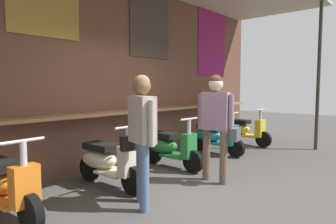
{
  "coord_description": "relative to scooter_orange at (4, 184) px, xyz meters",
  "views": [
    {
      "loc": [
        -3.44,
        -2.54,
        1.51
      ],
      "look_at": [
        0.61,
        1.01,
        1.06
      ],
      "focal_mm": 31.6,
      "sensor_mm": 36.0,
      "label": 1
    }
  ],
  "objects": [
    {
      "name": "ground_plane",
      "position": [
        2.19,
        -1.08,
        -0.39
      ],
      "size": [
        28.34,
        28.34,
        0.0
      ],
      "primitive_type": "plane",
      "color": "#474442"
    },
    {
      "name": "market_stall_facade",
      "position": [
        2.19,
        0.74,
        1.73
      ],
      "size": [
        10.12,
        2.82,
        3.8
      ],
      "color": "brown",
      "rests_on": "ground_plane"
    },
    {
      "name": "scooter_orange",
      "position": [
        0.0,
        0.0,
        0.0
      ],
      "size": [
        0.49,
        1.4,
        0.97
      ],
      "rotation": [
        0.0,
        0.0,
        -1.5
      ],
      "color": "orange",
      "rests_on": "ground_plane"
    },
    {
      "name": "scooter_cream",
      "position": [
        1.44,
        0.0,
        0.0
      ],
      "size": [
        0.46,
        1.4,
        0.97
      ],
      "rotation": [
        0.0,
        0.0,
        -1.53
      ],
      "color": "beige",
      "rests_on": "ground_plane"
    },
    {
      "name": "scooter_green",
      "position": [
        2.89,
        0.0,
        0.0
      ],
      "size": [
        0.46,
        1.4,
        0.97
      ],
      "rotation": [
        0.0,
        0.0,
        -1.58
      ],
      "color": "#237533",
      "rests_on": "ground_plane"
    },
    {
      "name": "scooter_teal",
      "position": [
        4.47,
        0.0,
        0.0
      ],
      "size": [
        0.48,
        1.4,
        0.97
      ],
      "rotation": [
        0.0,
        0.0,
        -1.63
      ],
      "color": "#197075",
      "rests_on": "ground_plane"
    },
    {
      "name": "scooter_yellow",
      "position": [
        5.89,
        0.0,
        0.0
      ],
      "size": [
        0.48,
        1.4,
        0.97
      ],
      "rotation": [
        0.0,
        0.0,
        -1.63
      ],
      "color": "gold",
      "rests_on": "ground_plane"
    },
    {
      "name": "shopper_with_handbag",
      "position": [
        1.28,
        -0.96,
        0.62
      ],
      "size": [
        0.37,
        0.67,
        1.66
      ],
      "rotation": [
        0.0,
        0.0,
        2.85
      ],
      "color": "slate",
      "rests_on": "ground_plane"
    },
    {
      "name": "shopper_browsing",
      "position": [
        2.72,
        -1.15,
        0.65
      ],
      "size": [
        0.38,
        0.67,
        1.7
      ],
      "rotation": [
        0.0,
        0.0,
        0.24
      ],
      "color": "brown",
      "rests_on": "ground_plane"
    }
  ]
}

